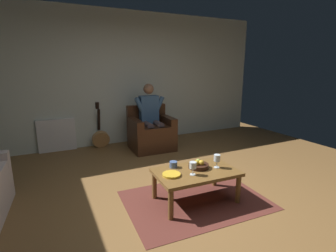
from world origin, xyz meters
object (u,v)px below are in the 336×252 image
object	(u,v)px
guitar	(101,137)
wine_glass_far	(217,159)
candle_jar	(173,164)
fruit_bowl	(199,165)
armchair	(151,133)
person_seated	(151,115)
coffee_table	(196,175)
wine_glass_near	(193,166)
decorative_dish	(171,175)

from	to	relation	value
guitar	wine_glass_far	distance (m)	2.84
wine_glass_far	candle_jar	distance (m)	0.54
fruit_bowl	armchair	bearing A→B (deg)	-95.69
armchair	person_seated	distance (m)	0.37
candle_jar	coffee_table	bearing A→B (deg)	132.91
armchair	person_seated	world-z (taller)	person_seated
coffee_table	guitar	distance (m)	2.72
fruit_bowl	candle_jar	distance (m)	0.31
wine_glass_near	candle_jar	xyz separation A→B (m)	(0.10, -0.30, -0.07)
wine_glass_near	wine_glass_far	distance (m)	0.38
coffee_table	wine_glass_far	distance (m)	0.33
decorative_dish	candle_jar	world-z (taller)	candle_jar
fruit_bowl	person_seated	bearing A→B (deg)	-95.71
armchair	fruit_bowl	bearing A→B (deg)	86.03
wine_glass_near	wine_glass_far	world-z (taller)	wine_glass_far
guitar	decorative_dish	world-z (taller)	guitar
guitar	candle_jar	bearing A→B (deg)	99.57
guitar	candle_jar	xyz separation A→B (m)	(-0.41, 2.44, 0.22)
fruit_bowl	coffee_table	bearing A→B (deg)	39.75
armchair	coffee_table	world-z (taller)	armchair
person_seated	wine_glass_far	xyz separation A→B (m)	(-0.00, 2.15, -0.18)
coffee_table	guitar	size ratio (longest dim) A/B	1.10
wine_glass_near	decorative_dish	bearing A→B (deg)	-21.12
wine_glass_far	fruit_bowl	size ratio (longest dim) A/B	0.67
guitar	decorative_dish	bearing A→B (deg)	96.07
coffee_table	candle_jar	bearing A→B (deg)	-47.09
candle_jar	wine_glass_far	bearing A→B (deg)	153.39
guitar	fruit_bowl	size ratio (longest dim) A/B	3.68
wine_glass_near	decorative_dish	distance (m)	0.27
guitar	wine_glass_near	xyz separation A→B (m)	(-0.51, 2.74, 0.29)
armchair	decorative_dish	world-z (taller)	armchair
armchair	wine_glass_near	xyz separation A→B (m)	(0.38, 2.21, 0.18)
wine_glass_far	fruit_bowl	distance (m)	0.24
decorative_dish	candle_jar	bearing A→B (deg)	-122.17
armchair	wine_glass_near	distance (m)	2.25
wine_glass_near	decorative_dish	xyz separation A→B (m)	(0.23, -0.09, -0.10)
candle_jar	armchair	bearing A→B (deg)	-104.05
wine_glass_far	coffee_table	bearing A→B (deg)	-5.56
decorative_dish	guitar	bearing A→B (deg)	-83.93
armchair	fruit_bowl	size ratio (longest dim) A/B	3.42
coffee_table	wine_glass_near	world-z (taller)	wine_glass_near
person_seated	fruit_bowl	distance (m)	2.09
wine_glass_far	fruit_bowl	bearing A→B (deg)	-23.68
wine_glass_far	fruit_bowl	xyz separation A→B (m)	(0.21, -0.09, -0.08)
candle_jar	guitar	bearing A→B (deg)	-80.43
wine_glass_near	candle_jar	distance (m)	0.32
candle_jar	person_seated	bearing A→B (deg)	-104.10
fruit_bowl	wine_glass_near	bearing A→B (deg)	40.18
person_seated	guitar	bearing A→B (deg)	-28.98
armchair	wine_glass_near	size ratio (longest dim) A/B	5.44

